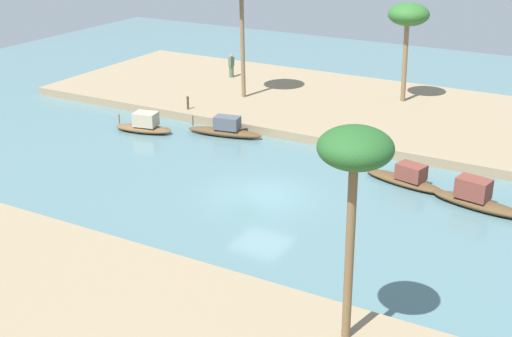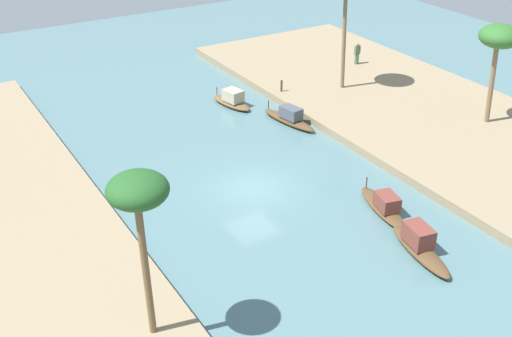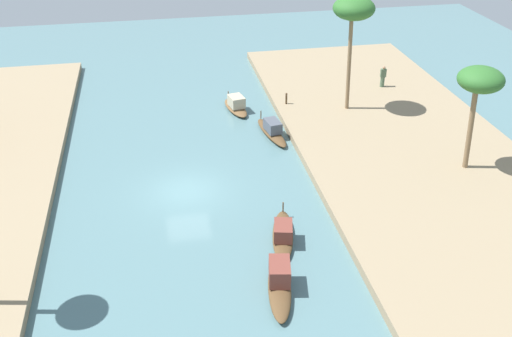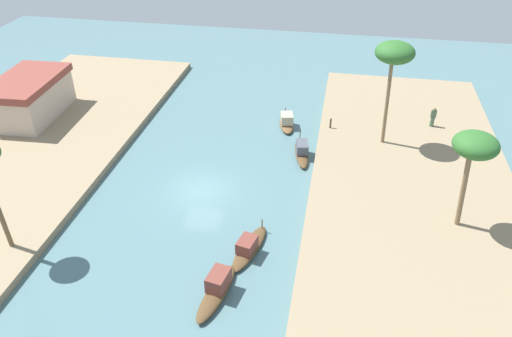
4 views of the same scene
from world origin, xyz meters
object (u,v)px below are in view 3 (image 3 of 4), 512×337
object	(u,v)px
person_on_near_bank	(383,77)
sampan_near_left_bank	(272,130)
palm_tree_left_far	(354,10)
palm_tree_left_near	(480,82)
sampan_upstream_small	(236,105)
sampan_open_hull	(283,234)
mooring_post	(286,99)
sampan_with_tall_canopy	(280,282)

from	to	relation	value
person_on_near_bank	sampan_near_left_bank	bearing A→B (deg)	33.47
palm_tree_left_far	palm_tree_left_near	bearing A→B (deg)	-156.18
sampan_upstream_small	palm_tree_left_near	world-z (taller)	palm_tree_left_near
sampan_upstream_small	sampan_open_hull	bearing A→B (deg)	167.78
sampan_open_hull	sampan_near_left_bank	world-z (taller)	sampan_near_left_bank
sampan_open_hull	person_on_near_bank	world-z (taller)	person_on_near_bank
person_on_near_bank	sampan_open_hull	bearing A→B (deg)	58.78
sampan_upstream_small	person_on_near_bank	distance (m)	11.77
mooring_post	person_on_near_bank	bearing A→B (deg)	-77.32
sampan_upstream_small	sampan_with_tall_canopy	bearing A→B (deg)	164.96
sampan_open_hull	sampan_near_left_bank	size ratio (longest dim) A/B	0.95
sampan_upstream_small	palm_tree_left_far	size ratio (longest dim) A/B	0.46
sampan_near_left_bank	mooring_post	distance (m)	4.32
palm_tree_left_far	sampan_upstream_small	bearing A→B (deg)	74.60
person_on_near_bank	palm_tree_left_far	distance (m)	8.15
sampan_open_hull	person_on_near_bank	bearing A→B (deg)	-21.96
sampan_with_tall_canopy	sampan_upstream_small	bearing A→B (deg)	7.17
sampan_with_tall_canopy	sampan_near_left_bank	xyz separation A→B (m)	(14.63, -2.80, -0.07)
mooring_post	palm_tree_left_far	size ratio (longest dim) A/B	0.10
sampan_near_left_bank	palm_tree_left_near	distance (m)	13.29
sampan_upstream_small	person_on_near_bank	world-z (taller)	person_on_near_bank
sampan_with_tall_canopy	palm_tree_left_near	size ratio (longest dim) A/B	0.71
sampan_with_tall_canopy	palm_tree_left_far	distance (m)	20.26
mooring_post	palm_tree_left_near	distance (m)	14.36
sampan_open_hull	palm_tree_left_near	xyz separation A→B (m)	(4.20, -11.78, 5.45)
person_on_near_bank	palm_tree_left_near	bearing A→B (deg)	93.80
sampan_open_hull	palm_tree_left_far	xyz separation A→B (m)	(13.46, -7.69, 7.10)
palm_tree_left_near	sampan_with_tall_canopy	bearing A→B (deg)	121.04
sampan_near_left_bank	palm_tree_left_near	bearing A→B (deg)	-135.28
sampan_with_tall_canopy	mooring_post	xyz separation A→B (m)	(18.49, -4.68, 0.44)
sampan_near_left_bank	mooring_post	size ratio (longest dim) A/B	5.57
sampan_open_hull	person_on_near_bank	distance (m)	20.56
person_on_near_bank	sampan_upstream_small	bearing A→B (deg)	9.99
sampan_near_left_bank	person_on_near_bank	bearing A→B (deg)	-70.60
sampan_upstream_small	sampan_with_tall_canopy	size ratio (longest dim) A/B	0.83
sampan_open_hull	palm_tree_left_near	world-z (taller)	palm_tree_left_near
person_on_near_bank	mooring_post	xyz separation A→B (m)	(-1.81, 8.05, -0.35)
sampan_open_hull	sampan_with_tall_canopy	distance (m)	3.60
sampan_with_tall_canopy	mooring_post	distance (m)	19.07
sampan_near_left_bank	person_on_near_bank	distance (m)	11.48
palm_tree_left_near	palm_tree_left_far	distance (m)	10.26
sampan_open_hull	palm_tree_left_far	world-z (taller)	palm_tree_left_far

